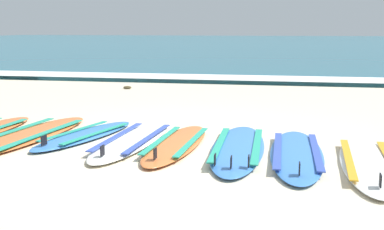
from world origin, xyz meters
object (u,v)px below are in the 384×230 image
object	(u,v)px
surfboard_2	(85,135)
surfboard_5	(238,148)
surfboard_7	(369,163)
surfboard_6	(296,153)
surfboard_1	(27,135)
surfboard_4	(177,144)
surfboard_3	(133,140)

from	to	relation	value
surfboard_2	surfboard_5	bearing A→B (deg)	-8.49
surfboard_5	surfboard_7	size ratio (longest dim) A/B	1.05
surfboard_5	surfboard_6	bearing A→B (deg)	-11.97
surfboard_2	surfboard_6	xyz separation A→B (m)	(2.62, -0.43, -0.00)
surfboard_1	surfboard_7	xyz separation A→B (m)	(4.04, -0.50, 0.00)
surfboard_6	surfboard_7	xyz separation A→B (m)	(0.71, -0.23, 0.00)
surfboard_4	surfboard_5	bearing A→B (deg)	-4.49
surfboard_2	surfboard_5	xyz separation A→B (m)	(1.97, -0.29, 0.00)
surfboard_5	surfboard_6	world-z (taller)	same
surfboard_4	surfboard_5	size ratio (longest dim) A/B	0.89
surfboard_6	surfboard_7	distance (m)	0.75
surfboard_6	surfboard_1	bearing A→B (deg)	175.41
surfboard_5	surfboard_6	size ratio (longest dim) A/B	1.05
surfboard_3	surfboard_6	size ratio (longest dim) A/B	1.00
surfboard_3	surfboard_5	bearing A→B (deg)	-5.93
surfboard_2	surfboard_7	distance (m)	3.40
surfboard_1	surfboard_4	size ratio (longest dim) A/B	1.25
surfboard_1	surfboard_5	bearing A→B (deg)	-2.77
surfboard_4	surfboard_1	bearing A→B (deg)	177.88
surfboard_7	surfboard_5	bearing A→B (deg)	164.72
surfboard_1	surfboard_6	bearing A→B (deg)	-4.59
surfboard_2	surfboard_7	size ratio (longest dim) A/B	0.87
surfboard_1	surfboard_4	world-z (taller)	same
surfboard_2	surfboard_7	xyz separation A→B (m)	(3.33, -0.67, -0.00)
surfboard_1	surfboard_4	xyz separation A→B (m)	(1.95, -0.07, 0.00)
surfboard_2	surfboard_5	world-z (taller)	same
surfboard_3	surfboard_1	bearing A→B (deg)	-179.81
surfboard_3	surfboard_4	distance (m)	0.57
surfboard_6	surfboard_7	bearing A→B (deg)	-18.21
surfboard_1	surfboard_3	bearing A→B (deg)	0.19
surfboard_3	surfboard_5	size ratio (longest dim) A/B	0.96
surfboard_2	surfboard_4	xyz separation A→B (m)	(1.24, -0.24, -0.00)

